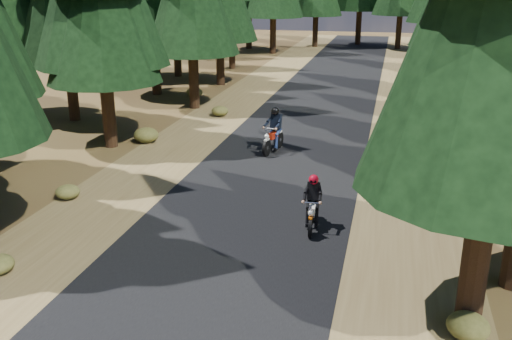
% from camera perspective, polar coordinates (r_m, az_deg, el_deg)
% --- Properties ---
extents(ground, '(120.00, 120.00, 0.00)m').
position_cam_1_polar(ground, '(16.29, -1.24, -5.32)').
color(ground, '#432B17').
rests_on(ground, ground).
extents(road, '(6.00, 100.00, 0.01)m').
position_cam_1_polar(road, '(20.83, 2.26, 0.17)').
color(road, black).
rests_on(road, ground).
extents(shoulder_l, '(3.20, 100.00, 0.01)m').
position_cam_1_polar(shoulder_l, '(22.15, -9.49, 1.06)').
color(shoulder_l, brown).
rests_on(shoulder_l, ground).
extents(shoulder_r, '(3.20, 100.00, 0.01)m').
position_cam_1_polar(shoulder_r, '(20.49, 14.97, -0.81)').
color(shoulder_r, brown).
rests_on(shoulder_r, ground).
extents(log_near, '(4.11, 3.20, 0.32)m').
position_cam_1_polar(log_near, '(25.97, 22.07, 2.92)').
color(log_near, '#4C4233').
rests_on(log_near, ground).
extents(understory_shrubs, '(16.37, 28.79, 0.62)m').
position_cam_1_polar(understory_shrubs, '(22.33, 5.49, 2.08)').
color(understory_shrubs, '#474C1E').
rests_on(understory_shrubs, ground).
extents(rider_lead, '(0.63, 1.74, 1.53)m').
position_cam_1_polar(rider_lead, '(15.82, 5.65, -4.15)').
color(rider_lead, white).
rests_on(rider_lead, road).
extents(rider_follow, '(0.96, 2.07, 1.77)m').
position_cam_1_polar(rider_follow, '(22.64, 1.73, 3.27)').
color(rider_follow, '#A81E0B').
rests_on(rider_follow, road).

